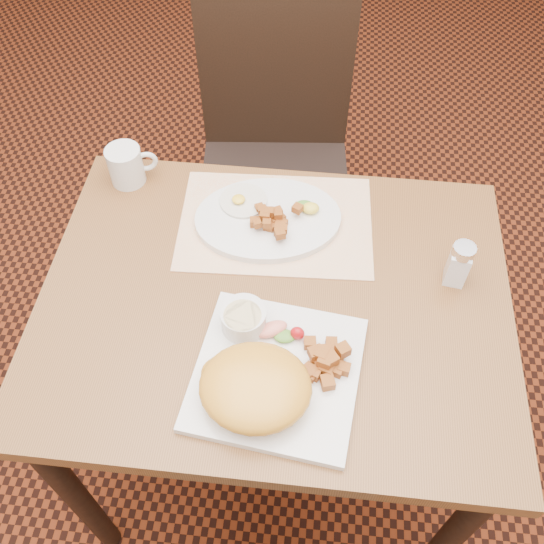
{
  "coord_description": "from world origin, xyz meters",
  "views": [
    {
      "loc": [
        0.07,
        -0.65,
        1.7
      ],
      "look_at": [
        -0.01,
        0.01,
        0.82
      ],
      "focal_mm": 40.0,
      "sensor_mm": 36.0,
      "label": 1
    }
  ],
  "objects_px": {
    "chair_far": "(275,147)",
    "plate_square": "(277,373)",
    "coffee_mug": "(127,165)",
    "table": "(274,327)",
    "plate_oval": "(268,219)",
    "salt_shaker": "(459,264)"
  },
  "relations": [
    {
      "from": "table",
      "to": "plate_square",
      "type": "height_order",
      "value": "plate_square"
    },
    {
      "from": "plate_square",
      "to": "coffee_mug",
      "type": "distance_m",
      "value": 0.58
    },
    {
      "from": "salt_shaker",
      "to": "coffee_mug",
      "type": "distance_m",
      "value": 0.72
    },
    {
      "from": "plate_square",
      "to": "salt_shaker",
      "type": "relative_size",
      "value": 2.8
    },
    {
      "from": "table",
      "to": "coffee_mug",
      "type": "height_order",
      "value": "coffee_mug"
    },
    {
      "from": "table",
      "to": "salt_shaker",
      "type": "xyz_separation_m",
      "value": [
        0.34,
        0.08,
        0.16
      ]
    },
    {
      "from": "table",
      "to": "coffee_mug",
      "type": "relative_size",
      "value": 8.49
    },
    {
      "from": "chair_far",
      "to": "plate_square",
      "type": "height_order",
      "value": "chair_far"
    },
    {
      "from": "table",
      "to": "chair_far",
      "type": "relative_size",
      "value": 0.93
    },
    {
      "from": "chair_far",
      "to": "plate_oval",
      "type": "height_order",
      "value": "chair_far"
    },
    {
      "from": "plate_oval",
      "to": "coffee_mug",
      "type": "bearing_deg",
      "value": 163.61
    },
    {
      "from": "plate_square",
      "to": "plate_oval",
      "type": "bearing_deg",
      "value": 98.77
    },
    {
      "from": "plate_oval",
      "to": "chair_far",
      "type": "bearing_deg",
      "value": 94.08
    },
    {
      "from": "chair_far",
      "to": "salt_shaker",
      "type": "relative_size",
      "value": 9.7
    },
    {
      "from": "salt_shaker",
      "to": "chair_far",
      "type": "bearing_deg",
      "value": 124.97
    },
    {
      "from": "salt_shaker",
      "to": "table",
      "type": "bearing_deg",
      "value": -167.07
    },
    {
      "from": "chair_far",
      "to": "plate_oval",
      "type": "distance_m",
      "value": 0.52
    },
    {
      "from": "coffee_mug",
      "to": "chair_far",
      "type": "bearing_deg",
      "value": 53.13
    },
    {
      "from": "plate_oval",
      "to": "coffee_mug",
      "type": "xyz_separation_m",
      "value": [
        -0.32,
        0.09,
        0.03
      ]
    },
    {
      "from": "plate_oval",
      "to": "salt_shaker",
      "type": "distance_m",
      "value": 0.39
    },
    {
      "from": "table",
      "to": "plate_oval",
      "type": "xyz_separation_m",
      "value": [
        -0.03,
        0.19,
        0.12
      ]
    },
    {
      "from": "coffee_mug",
      "to": "plate_square",
      "type": "bearing_deg",
      "value": -50.12
    }
  ]
}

